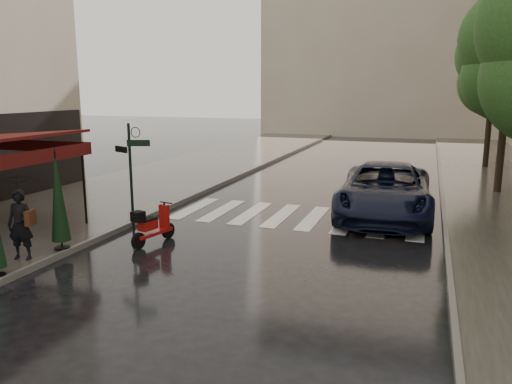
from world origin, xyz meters
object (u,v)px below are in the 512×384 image
Objects in this scene: parasol_back at (58,197)px; pedestrian_with_umbrella at (17,191)px; parked_car at (385,190)px; scooter at (152,227)px.

pedestrian_with_umbrella is at bearing -110.99° from parasol_back.
parked_car is 2.48× the size of parasol_back.
pedestrian_with_umbrella is 1.58× the size of scooter.
pedestrian_with_umbrella is 10.66m from parked_car.
parasol_back reaches higher than pedestrian_with_umbrella.
pedestrian_with_umbrella reaches higher than parked_car.
pedestrian_with_umbrella is at bearing -119.07° from scooter.
pedestrian_with_umbrella is 0.99× the size of parasol_back.
parked_car is 9.77m from parasol_back.
scooter is at bearing 39.52° from parasol_back.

